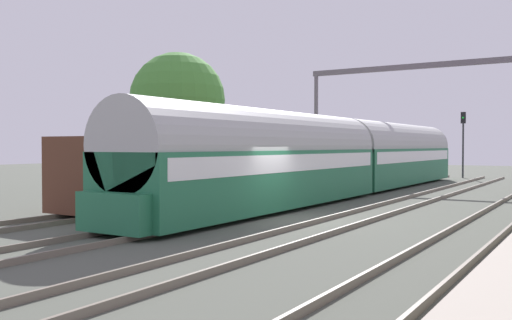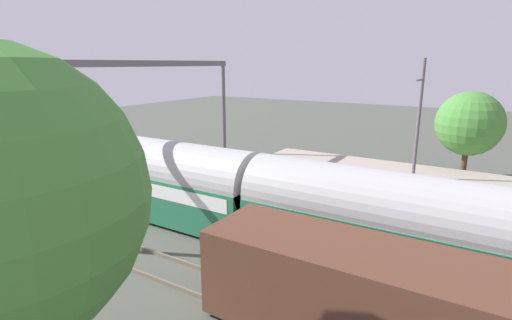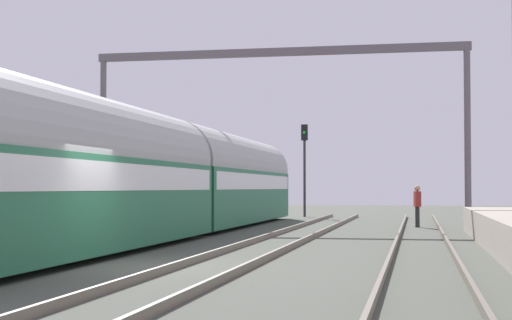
{
  "view_description": "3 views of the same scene",
  "coord_description": "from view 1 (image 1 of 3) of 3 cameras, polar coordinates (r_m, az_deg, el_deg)",
  "views": [
    {
      "loc": [
        9.25,
        -17.09,
        2.53
      ],
      "look_at": [
        -2.07,
        1.26,
        1.99
      ],
      "focal_mm": 39.49,
      "sensor_mm": 36.0,
      "label": 1
    },
    {
      "loc": [
        -15.83,
        1.81,
        7.71
      ],
      "look_at": [
        1.37,
        12.33,
        2.67
      ],
      "focal_mm": 27.33,
      "sensor_mm": 36.0,
      "label": 2
    },
    {
      "loc": [
        6.09,
        -16.02,
        1.64
      ],
      "look_at": [
        -1.03,
        19.76,
        2.89
      ],
      "focal_mm": 56.9,
      "sensor_mm": 36.0,
      "label": 3
    }
  ],
  "objects": [
    {
      "name": "tree_west_background",
      "position": [
        34.51,
        -7.95,
        6.01
      ],
      "size": [
        5.75,
        5.75,
        8.18
      ],
      "color": "#4C3826",
      "rests_on": "ground"
    },
    {
      "name": "ground",
      "position": [
        19.59,
        3.24,
        -5.98
      ],
      "size": [
        120.0,
        120.0,
        0.0
      ],
      "primitive_type": "plane",
      "color": "#4C5046"
    },
    {
      "name": "railway_signal_far",
      "position": [
        47.4,
        20.24,
        2.31
      ],
      "size": [
        0.36,
        0.3,
        5.21
      ],
      "color": "#2D2D33",
      "rests_on": "ground"
    },
    {
      "name": "catenary_gantry",
      "position": [
        37.78,
        17.48,
        6.52
      ],
      "size": [
        16.8,
        0.28,
        7.86
      ],
      "color": "#635962",
      "rests_on": "ground"
    },
    {
      "name": "passenger_train",
      "position": [
        29.56,
        9.16,
        0.34
      ],
      "size": [
        2.93,
        32.85,
        3.82
      ],
      "color": "#236B47",
      "rests_on": "ground"
    },
    {
      "name": "track_east",
      "position": [
        18.7,
        8.85,
        -6.11
      ],
      "size": [
        1.52,
        60.0,
        0.16
      ],
      "color": "#6E6457",
      "rests_on": "ground"
    },
    {
      "name": "track_far_west",
      "position": [
        23.17,
        -10.43,
        -4.66
      ],
      "size": [
        1.52,
        60.0,
        0.16
      ],
      "color": "#6E6457",
      "rests_on": "ground"
    },
    {
      "name": "freight_car",
      "position": [
        24.82,
        -6.86,
        -1.02
      ],
      "size": [
        2.8,
        13.0,
        2.7
      ],
      "color": "#563323",
      "rests_on": "ground"
    },
    {
      "name": "track_west",
      "position": [
        20.64,
        -1.84,
        -5.38
      ],
      "size": [
        1.52,
        60.0,
        0.16
      ],
      "color": "#6E6457",
      "rests_on": "ground"
    },
    {
      "name": "track_far_east",
      "position": [
        17.53,
        21.49,
        -6.7
      ],
      "size": [
        1.52,
        60.0,
        0.16
      ],
      "color": "#6E6457",
      "rests_on": "ground"
    }
  ]
}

